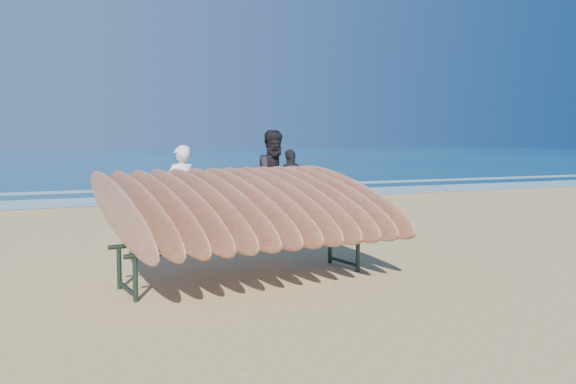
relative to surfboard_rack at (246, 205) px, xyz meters
name	(u,v)px	position (x,y,z in m)	size (l,w,h in m)	color
ground	(311,264)	(1.14, 0.52, -0.93)	(120.00, 120.00, 0.00)	tan
ocean	(67,157)	(1.14, 55.52, -0.92)	(160.00, 160.00, 0.00)	navy
foam_near	(163,199)	(1.14, 10.52, -0.92)	(160.00, 160.00, 0.00)	white
foam_far	(142,190)	(1.14, 14.02, -0.92)	(160.00, 160.00, 0.00)	white
surfboard_rack	(246,205)	(0.00, 0.00, 0.00)	(3.50, 3.22, 1.52)	#1C2E24
person_white	(182,191)	(0.06, 3.63, -0.11)	(0.60, 0.39, 1.63)	silver
person_dark_a	(276,179)	(2.06, 4.08, 0.03)	(0.93, 0.73, 1.92)	black
person_dark_b	(291,184)	(2.81, 5.07, -0.17)	(0.89, 0.37, 1.52)	black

